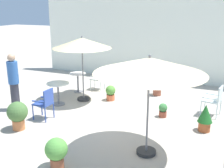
# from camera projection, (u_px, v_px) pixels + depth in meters

# --- Properties ---
(ground_plane) EXTENTS (60.00, 60.00, 0.00)m
(ground_plane) POSITION_uv_depth(u_px,v_px,m) (107.00, 120.00, 7.94)
(ground_plane) COLOR #B1A596
(villa_facade) EXTENTS (10.49, 0.30, 4.02)m
(villa_facade) POSITION_uv_depth(u_px,v_px,m) (154.00, 33.00, 11.81)
(villa_facade) COLOR white
(villa_facade) RESTS_ON ground
(patio_umbrella_0) EXTENTS (2.34, 2.34, 2.24)m
(patio_umbrella_0) POSITION_uv_depth(u_px,v_px,m) (149.00, 66.00, 5.60)
(patio_umbrella_0) COLOR #2D2D2D
(patio_umbrella_0) RESTS_ON ground
(patio_umbrella_1) EXTENTS (1.96, 1.96, 2.22)m
(patio_umbrella_1) POSITION_uv_depth(u_px,v_px,m) (82.00, 44.00, 9.05)
(patio_umbrella_1) COLOR #2D2D2D
(patio_umbrella_1) RESTS_ON ground
(cafe_table_0) EXTENTS (0.61, 0.61, 0.73)m
(cafe_table_0) POSITION_uv_depth(u_px,v_px,m) (78.00, 79.00, 10.35)
(cafe_table_0) COLOR white
(cafe_table_0) RESTS_ON ground
(cafe_table_1) EXTENTS (0.74, 0.74, 0.74)m
(cafe_table_1) POSITION_uv_depth(u_px,v_px,m) (58.00, 90.00, 9.04)
(cafe_table_1) COLOR silver
(cafe_table_1) RESTS_ON ground
(patio_chair_1) EXTENTS (0.47, 0.43, 0.91)m
(patio_chair_1) POSITION_uv_depth(u_px,v_px,m) (99.00, 77.00, 10.62)
(patio_chair_1) COLOR white
(patio_chair_1) RESTS_ON ground
(patio_chair_2) EXTENTS (0.49, 0.44, 0.92)m
(patio_chair_2) POSITION_uv_depth(u_px,v_px,m) (45.00, 102.00, 7.85)
(patio_chair_2) COLOR #2C479C
(patio_chair_2) RESTS_ON ground
(patio_chair_3) EXTENTS (0.58, 0.56, 0.93)m
(patio_chair_3) POSITION_uv_depth(u_px,v_px,m) (215.00, 99.00, 8.08)
(patio_chair_3) COLOR white
(patio_chair_3) RESTS_ON ground
(potted_plant_0) EXTENTS (0.54, 0.54, 0.77)m
(potted_plant_0) POSITION_uv_depth(u_px,v_px,m) (18.00, 114.00, 7.23)
(potted_plant_0) COLOR #C37242
(potted_plant_0) RESTS_ON ground
(potted_plant_1) EXTENTS (0.38, 0.38, 0.73)m
(potted_plant_1) POSITION_uv_depth(u_px,v_px,m) (205.00, 117.00, 7.14)
(potted_plant_1) COLOR #AB542D
(potted_plant_1) RESTS_ON ground
(potted_plant_2) EXTENTS (0.41, 0.41, 0.62)m
(potted_plant_2) POSITION_uv_depth(u_px,v_px,m) (157.00, 86.00, 10.02)
(potted_plant_2) COLOR #98503A
(potted_plant_2) RESTS_ON ground
(potted_plant_3) EXTENTS (0.26, 0.26, 0.42)m
(potted_plant_3) POSITION_uv_depth(u_px,v_px,m) (163.00, 110.00, 8.10)
(potted_plant_3) COLOR brown
(potted_plant_3) RESTS_ON ground
(potted_plant_4) EXTENTS (0.34, 0.34, 0.53)m
(potted_plant_4) POSITION_uv_depth(u_px,v_px,m) (111.00, 93.00, 9.51)
(potted_plant_4) COLOR #D0643D
(potted_plant_4) RESTS_ON ground
(potted_plant_5) EXTENTS (0.46, 0.46, 0.66)m
(potted_plant_5) POSITION_uv_depth(u_px,v_px,m) (56.00, 151.00, 5.52)
(potted_plant_5) COLOR brown
(potted_plant_5) RESTS_ON ground
(standing_person) EXTENTS (0.34, 0.34, 1.80)m
(standing_person) POSITION_uv_depth(u_px,v_px,m) (14.00, 81.00, 8.43)
(standing_person) COLOR #33333D
(standing_person) RESTS_ON ground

